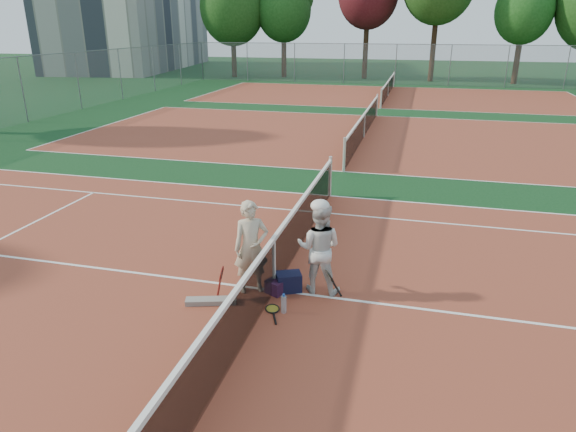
{
  "coord_description": "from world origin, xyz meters",
  "views": [
    {
      "loc": [
        2.23,
        -7.66,
        4.38
      ],
      "look_at": [
        0.0,
        0.96,
        1.05
      ],
      "focal_mm": 32.0,
      "sensor_mm": 36.0,
      "label": 1
    }
  ],
  "objects_px": {
    "player_b": "(319,248)",
    "water_bottle": "(284,304)",
    "racket_red": "(222,283)",
    "sports_bag_purple": "(275,287)",
    "net_main": "(274,264)",
    "sports_bag_navy": "(289,282)",
    "racket_spare": "(272,309)",
    "player_a": "(251,247)",
    "racket_black_held": "(329,284)"
  },
  "relations": [
    {
      "from": "racket_red",
      "to": "sports_bag_purple",
      "type": "relative_size",
      "value": 1.97
    },
    {
      "from": "net_main",
      "to": "water_bottle",
      "type": "xyz_separation_m",
      "value": [
        0.35,
        -0.67,
        -0.36
      ]
    },
    {
      "from": "racket_black_held",
      "to": "sports_bag_purple",
      "type": "bearing_deg",
      "value": -27.89
    },
    {
      "from": "racket_black_held",
      "to": "sports_bag_purple",
      "type": "distance_m",
      "value": 0.96
    },
    {
      "from": "net_main",
      "to": "sports_bag_purple",
      "type": "xyz_separation_m",
      "value": [
        0.04,
        -0.1,
        -0.39
      ]
    },
    {
      "from": "player_b",
      "to": "sports_bag_purple",
      "type": "height_order",
      "value": "player_b"
    },
    {
      "from": "net_main",
      "to": "racket_red",
      "type": "height_order",
      "value": "net_main"
    },
    {
      "from": "net_main",
      "to": "player_a",
      "type": "relative_size",
      "value": 6.67
    },
    {
      "from": "racket_spare",
      "to": "player_a",
      "type": "bearing_deg",
      "value": 20.8
    },
    {
      "from": "water_bottle",
      "to": "sports_bag_purple",
      "type": "bearing_deg",
      "value": 119.05
    },
    {
      "from": "racket_spare",
      "to": "sports_bag_purple",
      "type": "distance_m",
      "value": 0.55
    },
    {
      "from": "sports_bag_navy",
      "to": "sports_bag_purple",
      "type": "bearing_deg",
      "value": -141.65
    },
    {
      "from": "racket_red",
      "to": "racket_spare",
      "type": "bearing_deg",
      "value": -19.8
    },
    {
      "from": "net_main",
      "to": "player_a",
      "type": "height_order",
      "value": "player_a"
    },
    {
      "from": "sports_bag_navy",
      "to": "player_b",
      "type": "bearing_deg",
      "value": 17.66
    },
    {
      "from": "net_main",
      "to": "sports_bag_navy",
      "type": "xyz_separation_m",
      "value": [
        0.24,
        0.06,
        -0.34
      ]
    },
    {
      "from": "net_main",
      "to": "racket_black_held",
      "type": "distance_m",
      "value": 1.01
    },
    {
      "from": "sports_bag_navy",
      "to": "sports_bag_purple",
      "type": "height_order",
      "value": "sports_bag_navy"
    },
    {
      "from": "player_b",
      "to": "racket_red",
      "type": "xyz_separation_m",
      "value": [
        -1.52,
        -0.71,
        -0.51
      ]
    },
    {
      "from": "player_a",
      "to": "water_bottle",
      "type": "xyz_separation_m",
      "value": [
        0.73,
        -0.59,
        -0.67
      ]
    },
    {
      "from": "net_main",
      "to": "racket_black_held",
      "type": "xyz_separation_m",
      "value": [
        0.98,
        -0.03,
        -0.24
      ]
    },
    {
      "from": "player_b",
      "to": "sports_bag_navy",
      "type": "bearing_deg",
      "value": 18.84
    },
    {
      "from": "sports_bag_purple",
      "to": "water_bottle",
      "type": "relative_size",
      "value": 1.01
    },
    {
      "from": "racket_black_held",
      "to": "sports_bag_purple",
      "type": "height_order",
      "value": "racket_black_held"
    },
    {
      "from": "player_b",
      "to": "racket_black_held",
      "type": "height_order",
      "value": "player_b"
    },
    {
      "from": "sports_bag_navy",
      "to": "racket_spare",
      "type": "bearing_deg",
      "value": -98.15
    },
    {
      "from": "racket_black_held",
      "to": "racket_spare",
      "type": "height_order",
      "value": "racket_black_held"
    },
    {
      "from": "player_b",
      "to": "sports_bag_purple",
      "type": "relative_size",
      "value": 5.33
    },
    {
      "from": "net_main",
      "to": "player_a",
      "type": "bearing_deg",
      "value": -168.31
    },
    {
      "from": "water_bottle",
      "to": "sports_bag_navy",
      "type": "bearing_deg",
      "value": 98.24
    },
    {
      "from": "racket_red",
      "to": "sports_bag_purple",
      "type": "distance_m",
      "value": 0.92
    },
    {
      "from": "racket_black_held",
      "to": "player_b",
      "type": "bearing_deg",
      "value": -78.74
    },
    {
      "from": "racket_red",
      "to": "racket_black_held",
      "type": "relative_size",
      "value": 1.1
    },
    {
      "from": "player_a",
      "to": "water_bottle",
      "type": "height_order",
      "value": "player_a"
    },
    {
      "from": "sports_bag_purple",
      "to": "water_bottle",
      "type": "bearing_deg",
      "value": -60.95
    },
    {
      "from": "net_main",
      "to": "racket_red",
      "type": "xyz_separation_m",
      "value": [
        -0.78,
        -0.49,
        -0.21
      ]
    },
    {
      "from": "racket_red",
      "to": "sports_bag_navy",
      "type": "relative_size",
      "value": 1.39
    },
    {
      "from": "player_b",
      "to": "sports_bag_navy",
      "type": "relative_size",
      "value": 3.76
    },
    {
      "from": "player_b",
      "to": "racket_spare",
      "type": "xyz_separation_m",
      "value": [
        -0.6,
        -0.85,
        -0.79
      ]
    },
    {
      "from": "racket_red",
      "to": "racket_black_held",
      "type": "bearing_deg",
      "value": 3.29
    },
    {
      "from": "player_a",
      "to": "racket_spare",
      "type": "height_order",
      "value": "player_a"
    },
    {
      "from": "player_b",
      "to": "water_bottle",
      "type": "relative_size",
      "value": 5.36
    },
    {
      "from": "racket_red",
      "to": "sports_bag_navy",
      "type": "bearing_deg",
      "value": 17.08
    },
    {
      "from": "player_a",
      "to": "water_bottle",
      "type": "relative_size",
      "value": 5.48
    },
    {
      "from": "racket_black_held",
      "to": "sports_bag_navy",
      "type": "relative_size",
      "value": 1.26
    },
    {
      "from": "racket_red",
      "to": "racket_spare",
      "type": "xyz_separation_m",
      "value": [
        0.92,
        -0.14,
        -0.28
      ]
    },
    {
      "from": "player_b",
      "to": "water_bottle",
      "type": "height_order",
      "value": "player_b"
    },
    {
      "from": "player_b",
      "to": "racket_red",
      "type": "bearing_deg",
      "value": 26.26
    },
    {
      "from": "racket_black_held",
      "to": "water_bottle",
      "type": "bearing_deg",
      "value": 13.15
    },
    {
      "from": "net_main",
      "to": "player_a",
      "type": "xyz_separation_m",
      "value": [
        -0.38,
        -0.08,
        0.31
      ]
    }
  ]
}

